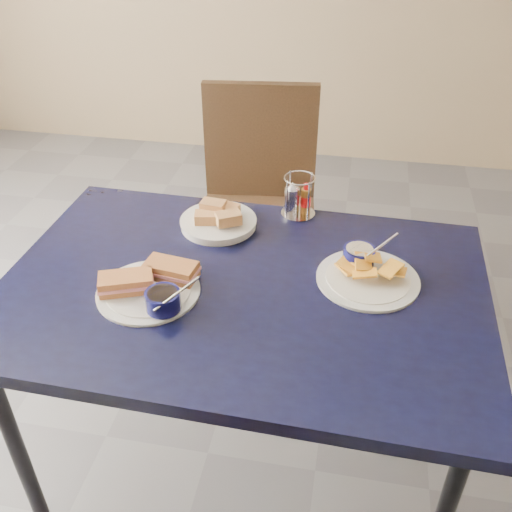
% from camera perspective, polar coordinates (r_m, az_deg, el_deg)
% --- Properties ---
extents(ground, '(6.00, 6.00, 0.00)m').
position_cam_1_polar(ground, '(2.07, 5.93, -20.57)').
color(ground, '#57565C').
rests_on(ground, ground).
extents(dining_table, '(1.33, 0.90, 0.75)m').
position_cam_1_polar(dining_table, '(1.59, -1.34, -4.55)').
color(dining_table, black).
rests_on(dining_table, ground).
extents(chair_far, '(0.51, 0.50, 0.98)m').
position_cam_1_polar(chair_far, '(2.37, 0.55, 6.42)').
color(chair_far, black).
rests_on(chair_far, ground).
extents(sandwich_plate, '(0.30, 0.28, 0.12)m').
position_cam_1_polar(sandwich_plate, '(1.53, -10.41, -2.94)').
color(sandwich_plate, white).
rests_on(sandwich_plate, dining_table).
extents(plantain_plate, '(0.28, 0.28, 0.12)m').
position_cam_1_polar(plantain_plate, '(1.60, 10.81, -1.37)').
color(plantain_plate, white).
rests_on(plantain_plate, dining_table).
extents(bread_basket, '(0.23, 0.23, 0.07)m').
position_cam_1_polar(bread_basket, '(1.78, -3.77, 3.62)').
color(bread_basket, white).
rests_on(bread_basket, dining_table).
extents(condiment_caddy, '(0.11, 0.11, 0.14)m').
position_cam_1_polar(condiment_caddy, '(1.83, 4.15, 5.74)').
color(condiment_caddy, silver).
rests_on(condiment_caddy, dining_table).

